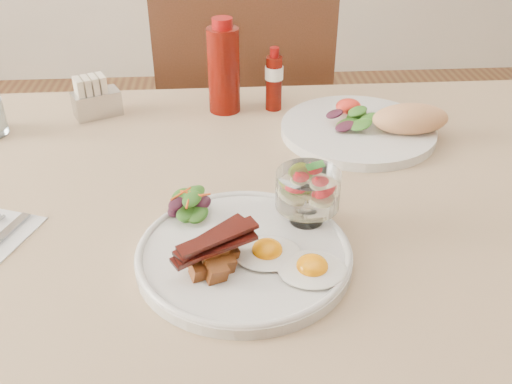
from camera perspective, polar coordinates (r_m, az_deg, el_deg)
The scene contains 11 objects.
table at distance 0.92m, azimuth 0.78°, elevation -5.05°, with size 1.33×0.88×0.75m.
chair_far at distance 1.56m, azimuth -1.26°, elevation 5.78°, with size 0.42×0.42×0.93m.
main_plate at distance 0.74m, azimuth -1.22°, elevation -6.32°, with size 0.28×0.28×0.02m, color silver.
fried_eggs at distance 0.71m, azimuth 3.34°, elevation -6.76°, with size 0.14×0.11×0.02m.
bacon_potato_pile at distance 0.70m, azimuth -4.25°, elevation -6.13°, with size 0.11×0.08×0.05m.
side_salad at distance 0.80m, azimuth -6.58°, elevation -1.29°, with size 0.07×0.07×0.04m.
fruit_cup at distance 0.77m, azimuth 5.20°, elevation 0.21°, with size 0.09×0.09×0.09m.
second_plate at distance 1.06m, azimuth 11.35°, elevation 6.50°, with size 0.30×0.28×0.07m.
ketchup_bottle at distance 1.12m, azimuth -3.25°, elevation 12.21°, with size 0.07×0.07×0.18m.
hot_sauce_bottle at distance 1.14m, azimuth 1.81°, elevation 11.13°, with size 0.04×0.04×0.13m.
sugar_caddy at distance 1.16m, azimuth -15.79°, elevation 8.90°, with size 0.10×0.08×0.08m.
Camera 1 is at (-0.06, -0.73, 1.23)m, focal length 40.00 mm.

